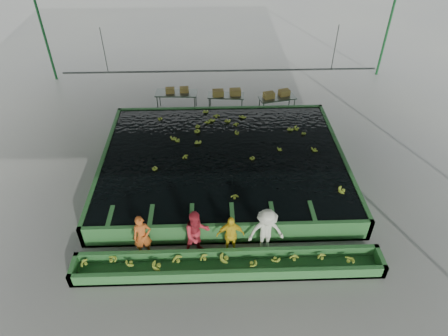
{
  "coord_description": "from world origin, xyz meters",
  "views": [
    {
      "loc": [
        -0.42,
        -11.7,
        10.68
      ],
      "look_at": [
        0.0,
        0.5,
        1.0
      ],
      "focal_mm": 32.0,
      "sensor_mm": 36.0,
      "label": 1
    }
  ],
  "objects_px": {
    "packing_table_left": "(177,101)",
    "packing_table_mid": "(226,102)",
    "box_stack_right": "(276,97)",
    "worker_c": "(230,235)",
    "box_stack_mid": "(227,95)",
    "worker_d": "(266,232)",
    "flotation_tank": "(223,163)",
    "sorting_trough": "(228,265)",
    "worker_a": "(142,237)",
    "worker_b": "(197,233)",
    "box_stack_left": "(177,92)",
    "packing_table_right": "(277,105)"
  },
  "relations": [
    {
      "from": "worker_d",
      "to": "packing_table_mid",
      "type": "distance_m",
      "value": 9.62
    },
    {
      "from": "sorting_trough",
      "to": "worker_d",
      "type": "height_order",
      "value": "worker_d"
    },
    {
      "from": "packing_table_left",
      "to": "box_stack_right",
      "type": "xyz_separation_m",
      "value": [
        5.14,
        -0.37,
        0.36
      ]
    },
    {
      "from": "worker_b",
      "to": "packing_table_mid",
      "type": "height_order",
      "value": "worker_b"
    },
    {
      "from": "sorting_trough",
      "to": "box_stack_left",
      "type": "relative_size",
      "value": 8.5
    },
    {
      "from": "packing_table_right",
      "to": "box_stack_right",
      "type": "xyz_separation_m",
      "value": [
        -0.04,
        0.08,
        0.42
      ]
    },
    {
      "from": "packing_table_left",
      "to": "box_stack_right",
      "type": "height_order",
      "value": "box_stack_right"
    },
    {
      "from": "flotation_tank",
      "to": "box_stack_left",
      "type": "relative_size",
      "value": 8.5
    },
    {
      "from": "box_stack_mid",
      "to": "box_stack_right",
      "type": "xyz_separation_m",
      "value": [
        2.55,
        -0.22,
        -0.01
      ]
    },
    {
      "from": "flotation_tank",
      "to": "sorting_trough",
      "type": "height_order",
      "value": "flotation_tank"
    },
    {
      "from": "flotation_tank",
      "to": "worker_a",
      "type": "relative_size",
      "value": 6.03
    },
    {
      "from": "box_stack_mid",
      "to": "box_stack_right",
      "type": "distance_m",
      "value": 2.56
    },
    {
      "from": "worker_a",
      "to": "packing_table_mid",
      "type": "distance_m",
      "value": 10.05
    },
    {
      "from": "sorting_trough",
      "to": "packing_table_mid",
      "type": "height_order",
      "value": "packing_table_mid"
    },
    {
      "from": "packing_table_right",
      "to": "box_stack_right",
      "type": "relative_size",
      "value": 1.33
    },
    {
      "from": "packing_table_right",
      "to": "worker_a",
      "type": "bearing_deg",
      "value": -121.79
    },
    {
      "from": "worker_b",
      "to": "box_stack_right",
      "type": "bearing_deg",
      "value": 47.94
    },
    {
      "from": "packing_table_left",
      "to": "box_stack_right",
      "type": "relative_size",
      "value": 1.54
    },
    {
      "from": "flotation_tank",
      "to": "packing_table_right",
      "type": "bearing_deg",
      "value": 59.2
    },
    {
      "from": "packing_table_left",
      "to": "packing_table_mid",
      "type": "relative_size",
      "value": 1.14
    },
    {
      "from": "worker_c",
      "to": "packing_table_left",
      "type": "relative_size",
      "value": 0.74
    },
    {
      "from": "worker_d",
      "to": "packing_table_right",
      "type": "xyz_separation_m",
      "value": [
        1.67,
        9.23,
        -0.49
      ]
    },
    {
      "from": "worker_c",
      "to": "packing_table_left",
      "type": "bearing_deg",
      "value": 100.85
    },
    {
      "from": "packing_table_right",
      "to": "box_stack_mid",
      "type": "distance_m",
      "value": 2.64
    },
    {
      "from": "packing_table_mid",
      "to": "box_stack_mid",
      "type": "relative_size",
      "value": 1.29
    },
    {
      "from": "worker_a",
      "to": "packing_table_left",
      "type": "distance_m",
      "value": 9.7
    },
    {
      "from": "worker_c",
      "to": "packing_table_left",
      "type": "xyz_separation_m",
      "value": [
        -2.34,
        9.68,
        -0.3
      ]
    },
    {
      "from": "packing_table_left",
      "to": "box_stack_left",
      "type": "relative_size",
      "value": 1.82
    },
    {
      "from": "worker_a",
      "to": "worker_b",
      "type": "distance_m",
      "value": 1.78
    },
    {
      "from": "worker_b",
      "to": "box_stack_left",
      "type": "height_order",
      "value": "worker_b"
    },
    {
      "from": "packing_table_left",
      "to": "box_stack_left",
      "type": "bearing_deg",
      "value": 31.75
    },
    {
      "from": "worker_b",
      "to": "worker_c",
      "type": "xyz_separation_m",
      "value": [
        1.1,
        0.0,
        -0.12
      ]
    },
    {
      "from": "packing_table_left",
      "to": "box_stack_mid",
      "type": "bearing_deg",
      "value": -3.25
    },
    {
      "from": "flotation_tank",
      "to": "worker_a",
      "type": "bearing_deg",
      "value": -122.89
    },
    {
      "from": "box_stack_left",
      "to": "packing_table_left",
      "type": "bearing_deg",
      "value": -148.25
    },
    {
      "from": "worker_a",
      "to": "packing_table_mid",
      "type": "relative_size",
      "value": 0.89
    },
    {
      "from": "box_stack_left",
      "to": "worker_a",
      "type": "bearing_deg",
      "value": -93.47
    },
    {
      "from": "sorting_trough",
      "to": "worker_b",
      "type": "bearing_deg",
      "value": 141.45
    },
    {
      "from": "flotation_tank",
      "to": "worker_c",
      "type": "bearing_deg",
      "value": -88.72
    },
    {
      "from": "worker_c",
      "to": "packing_table_mid",
      "type": "distance_m",
      "value": 9.56
    },
    {
      "from": "flotation_tank",
      "to": "packing_table_left",
      "type": "distance_m",
      "value": 5.83
    },
    {
      "from": "box_stack_right",
      "to": "worker_c",
      "type": "bearing_deg",
      "value": -106.75
    },
    {
      "from": "sorting_trough",
      "to": "worker_c",
      "type": "xyz_separation_m",
      "value": [
        0.1,
        0.8,
        0.54
      ]
    },
    {
      "from": "worker_d",
      "to": "box_stack_right",
      "type": "relative_size",
      "value": 1.31
    },
    {
      "from": "worker_c",
      "to": "box_stack_left",
      "type": "relative_size",
      "value": 1.34
    },
    {
      "from": "flotation_tank",
      "to": "packing_table_right",
      "type": "height_order",
      "value": "flotation_tank"
    },
    {
      "from": "worker_b",
      "to": "packing_table_left",
      "type": "xyz_separation_m",
      "value": [
        -1.24,
        9.68,
        -0.42
      ]
    },
    {
      "from": "worker_a",
      "to": "worker_b",
      "type": "relative_size",
      "value": 0.91
    },
    {
      "from": "packing_table_mid",
      "to": "worker_b",
      "type": "bearing_deg",
      "value": -97.85
    },
    {
      "from": "packing_table_left",
      "to": "box_stack_mid",
      "type": "height_order",
      "value": "box_stack_mid"
    }
  ]
}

